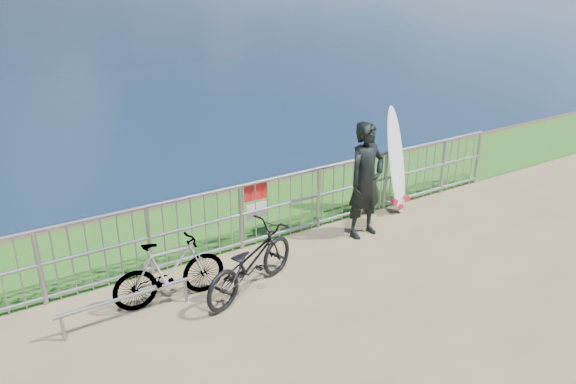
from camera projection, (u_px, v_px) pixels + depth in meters
grass_strip at (238, 217)px, 10.23m from camera, size 120.00×120.00×0.00m
railing at (269, 209)px, 9.15m from camera, size 10.06×0.10×1.13m
surfer at (366, 180)px, 9.22m from camera, size 0.76×0.54×1.97m
surfboard at (397, 164)px, 10.15m from camera, size 0.64×0.61×1.99m
bicycle_near at (250, 262)px, 7.79m from camera, size 1.88×1.25×0.93m
bicycle_far at (169, 271)px, 7.56m from camera, size 1.58×0.53×0.94m
bike_rack at (126, 300)px, 7.21m from camera, size 1.80×0.05×0.38m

